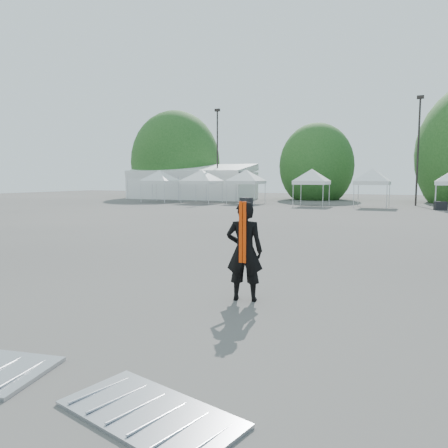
% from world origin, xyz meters
% --- Properties ---
extents(ground, '(120.00, 120.00, 0.00)m').
position_xyz_m(ground, '(0.00, 0.00, 0.00)').
color(ground, '#474442').
rests_on(ground, ground).
extents(marquee, '(15.00, 6.25, 4.23)m').
position_xyz_m(marquee, '(-22.00, 35.00, 1.97)').
color(marquee, white).
rests_on(marquee, ground).
extents(light_pole_west, '(0.60, 0.25, 10.30)m').
position_xyz_m(light_pole_west, '(-18.00, 34.00, 5.77)').
color(light_pole_west, black).
rests_on(light_pole_west, ground).
extents(light_pole_east, '(0.60, 0.25, 9.80)m').
position_xyz_m(light_pole_east, '(3.00, 32.00, 5.52)').
color(light_pole_east, black).
rests_on(light_pole_east, ground).
extents(tree_far_w, '(4.80, 4.80, 7.30)m').
position_xyz_m(tree_far_w, '(-26.00, 38.00, 4.54)').
color(tree_far_w, '#382314').
rests_on(tree_far_w, ground).
extents(tree_mid_w, '(4.16, 4.16, 6.33)m').
position_xyz_m(tree_mid_w, '(-8.00, 40.00, 3.93)').
color(tree_mid_w, '#382314').
rests_on(tree_mid_w, ground).
extents(tent_a, '(4.36, 4.36, 3.88)m').
position_xyz_m(tent_a, '(-21.65, 27.68, 3.06)').
color(tent_a, silver).
rests_on(tent_a, ground).
extents(tent_b, '(4.66, 4.66, 3.88)m').
position_xyz_m(tent_b, '(-16.74, 27.80, 3.06)').
color(tent_b, silver).
rests_on(tent_b, ground).
extents(tent_c, '(4.44, 4.44, 3.88)m').
position_xyz_m(tent_c, '(-12.37, 28.91, 3.06)').
color(tent_c, silver).
rests_on(tent_c, ground).
extents(tent_d, '(4.04, 4.04, 3.88)m').
position_xyz_m(tent_d, '(-5.56, 27.80, 3.06)').
color(tent_d, silver).
rests_on(tent_d, ground).
extents(tent_e, '(3.99, 3.99, 3.88)m').
position_xyz_m(tent_e, '(-0.37, 27.93, 3.06)').
color(tent_e, silver).
rests_on(tent_e, ground).
extents(man, '(0.84, 0.66, 2.04)m').
position_xyz_m(man, '(0.62, -3.18, 1.02)').
color(man, black).
rests_on(man, ground).
extents(barrier_mid, '(2.15, 1.41, 0.06)m').
position_xyz_m(barrier_mid, '(1.40, -7.66, 0.03)').
color(barrier_mid, '#A8ABB0').
rests_on(barrier_mid, ground).
extents(crate_west, '(1.18, 1.05, 0.76)m').
position_xyz_m(crate_west, '(-10.82, 25.12, 0.38)').
color(crate_west, black).
rests_on(crate_west, ground).
extents(crate_mid, '(0.99, 0.85, 0.67)m').
position_xyz_m(crate_mid, '(4.90, 26.89, 0.34)').
color(crate_mid, black).
rests_on(crate_mid, ground).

